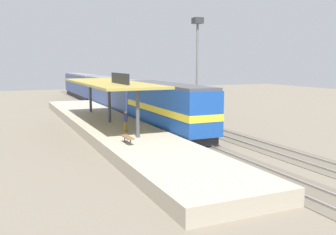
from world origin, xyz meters
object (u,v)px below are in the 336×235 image
(locomotive, at_px, (168,108))
(passenger_carriage_front, at_px, (113,94))
(platform_bench, at_px, (127,137))
(person_waiting, at_px, (126,120))
(freight_car, at_px, (162,99))
(passenger_carriage_rear, at_px, (82,85))
(light_mast, at_px, (197,46))

(locomotive, relative_size, passenger_carriage_front, 0.72)
(platform_bench, height_order, person_waiting, person_waiting)
(locomotive, relative_size, freight_car, 1.20)
(freight_car, bearing_deg, passenger_carriage_rear, 99.73)
(person_waiting, bearing_deg, passenger_carriage_front, 76.91)
(platform_bench, relative_size, light_mast, 0.15)
(platform_bench, relative_size, freight_car, 0.14)
(platform_bench, xyz_separation_m, freight_car, (10.60, 18.64, 0.63))
(platform_bench, height_order, locomotive, locomotive)
(locomotive, distance_m, passenger_carriage_rear, 38.80)
(passenger_carriage_front, distance_m, passenger_carriage_rear, 20.80)
(freight_car, bearing_deg, locomotive, -111.02)
(freight_car, bearing_deg, passenger_carriage_front, 127.35)
(passenger_carriage_rear, xyz_separation_m, person_waiting, (-4.73, -41.13, -0.46))
(platform_bench, bearing_deg, locomotive, 48.04)
(locomotive, xyz_separation_m, freight_car, (4.60, 11.97, -0.44))
(freight_car, relative_size, person_waiting, 7.02)
(platform_bench, xyz_separation_m, light_mast, (13.80, 15.56, 7.05))
(locomotive, height_order, person_waiting, locomotive)
(platform_bench, distance_m, person_waiting, 4.56)
(platform_bench, distance_m, light_mast, 21.96)
(freight_car, bearing_deg, light_mast, -43.92)
(passenger_carriage_rear, distance_m, light_mast, 31.50)
(platform_bench, height_order, freight_car, freight_car)
(passenger_carriage_front, bearing_deg, light_mast, -49.43)
(passenger_carriage_front, bearing_deg, passenger_carriage_rear, 90.00)
(platform_bench, xyz_separation_m, passenger_carriage_rear, (6.00, 45.47, 0.97))
(light_mast, xyz_separation_m, person_waiting, (-12.53, -11.22, -6.54))
(locomotive, bearing_deg, freight_car, 68.98)
(passenger_carriage_front, distance_m, light_mast, 13.45)
(light_mast, distance_m, person_waiting, 18.04)
(passenger_carriage_rear, height_order, person_waiting, passenger_carriage_rear)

